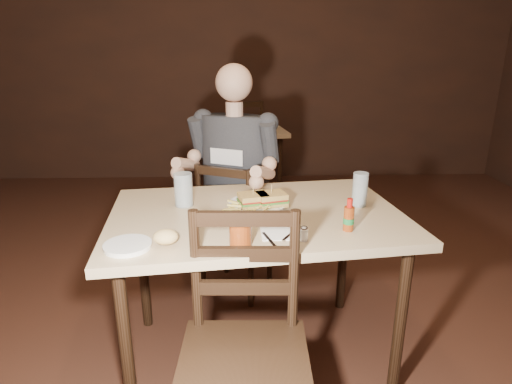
{
  "coord_description": "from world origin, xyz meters",
  "views": [
    {
      "loc": [
        -0.04,
        -1.53,
        1.46
      ],
      "look_at": [
        0.03,
        0.31,
        0.85
      ],
      "focal_mm": 30.0,
      "sensor_mm": 36.0,
      "label": 1
    }
  ],
  "objects_px": {
    "hot_sauce": "(349,215)",
    "bg_chair_far": "(240,145)",
    "chair_near": "(244,363)",
    "glass_right": "(360,189)",
    "chair_far": "(237,227)",
    "diner": "(232,151)",
    "side_plate": "(128,247)",
    "bg_chair_near": "(240,179)",
    "dinner_plate": "(258,205)",
    "glass_left": "(183,190)",
    "main_table": "(256,227)",
    "syrup_dispenser": "(240,232)",
    "bg_table": "(239,137)"
  },
  "relations": [
    {
      "from": "bg_table",
      "to": "side_plate",
      "type": "relative_size",
      "value": 5.35
    },
    {
      "from": "dinner_plate",
      "to": "glass_left",
      "type": "distance_m",
      "value": 0.35
    },
    {
      "from": "bg_chair_far",
      "to": "glass_left",
      "type": "bearing_deg",
      "value": 68.3
    },
    {
      "from": "chair_far",
      "to": "bg_chair_far",
      "type": "xyz_separation_m",
      "value": [
        0.01,
        2.14,
        0.06
      ]
    },
    {
      "from": "glass_right",
      "to": "chair_near",
      "type": "bearing_deg",
      "value": -128.2
    },
    {
      "from": "hot_sauce",
      "to": "chair_far",
      "type": "bearing_deg",
      "value": 118.15
    },
    {
      "from": "main_table",
      "to": "dinner_plate",
      "type": "relative_size",
      "value": 5.31
    },
    {
      "from": "bg_chair_far",
      "to": "bg_chair_near",
      "type": "distance_m",
      "value": 1.1
    },
    {
      "from": "chair_near",
      "to": "glass_right",
      "type": "bearing_deg",
      "value": 53.77
    },
    {
      "from": "glass_left",
      "to": "chair_far",
      "type": "bearing_deg",
      "value": 66.27
    },
    {
      "from": "hot_sauce",
      "to": "syrup_dispenser",
      "type": "xyz_separation_m",
      "value": [
        -0.44,
        -0.12,
        -0.01
      ]
    },
    {
      "from": "glass_left",
      "to": "side_plate",
      "type": "xyz_separation_m",
      "value": [
        -0.15,
        -0.45,
        -0.07
      ]
    },
    {
      "from": "bg_table",
      "to": "syrup_dispenser",
      "type": "xyz_separation_m",
      "value": [
        0.01,
        -2.58,
        0.15
      ]
    },
    {
      "from": "bg_chair_near",
      "to": "dinner_plate",
      "type": "height_order",
      "value": "bg_chair_near"
    },
    {
      "from": "hot_sauce",
      "to": "diner",
      "type": "bearing_deg",
      "value": 120.52
    },
    {
      "from": "bg_table",
      "to": "glass_left",
      "type": "height_order",
      "value": "glass_left"
    },
    {
      "from": "diner",
      "to": "dinner_plate",
      "type": "height_order",
      "value": "diner"
    },
    {
      "from": "chair_far",
      "to": "side_plate",
      "type": "distance_m",
      "value": 1.13
    },
    {
      "from": "hot_sauce",
      "to": "side_plate",
      "type": "height_order",
      "value": "hot_sauce"
    },
    {
      "from": "bg_table",
      "to": "dinner_plate",
      "type": "distance_m",
      "value": 2.17
    },
    {
      "from": "bg_chair_near",
      "to": "side_plate",
      "type": "bearing_deg",
      "value": -121.27
    },
    {
      "from": "bg_chair_near",
      "to": "glass_left",
      "type": "xyz_separation_m",
      "value": [
        -0.25,
        -1.58,
        0.42
      ]
    },
    {
      "from": "chair_far",
      "to": "diner",
      "type": "xyz_separation_m",
      "value": [
        -0.02,
        -0.04,
        0.49
      ]
    },
    {
      "from": "chair_far",
      "to": "bg_chair_near",
      "type": "distance_m",
      "value": 1.04
    },
    {
      "from": "chair_near",
      "to": "bg_chair_far",
      "type": "distance_m",
      "value": 3.41
    },
    {
      "from": "chair_far",
      "to": "dinner_plate",
      "type": "relative_size",
      "value": 3.25
    },
    {
      "from": "diner",
      "to": "hot_sauce",
      "type": "bearing_deg",
      "value": -35.24
    },
    {
      "from": "diner",
      "to": "side_plate",
      "type": "height_order",
      "value": "diner"
    },
    {
      "from": "chair_far",
      "to": "bg_chair_near",
      "type": "relative_size",
      "value": 1.0
    },
    {
      "from": "glass_right",
      "to": "side_plate",
      "type": "bearing_deg",
      "value": -156.5
    },
    {
      "from": "glass_left",
      "to": "syrup_dispenser",
      "type": "xyz_separation_m",
      "value": [
        0.26,
        -0.44,
        -0.02
      ]
    },
    {
      "from": "dinner_plate",
      "to": "glass_left",
      "type": "xyz_separation_m",
      "value": [
        -0.34,
        0.03,
        0.07
      ]
    },
    {
      "from": "bg_chair_near",
      "to": "glass_right",
      "type": "distance_m",
      "value": 1.76
    },
    {
      "from": "diner",
      "to": "hot_sauce",
      "type": "xyz_separation_m",
      "value": [
        0.48,
        -0.82,
        -0.08
      ]
    },
    {
      "from": "chair_near",
      "to": "glass_right",
      "type": "height_order",
      "value": "chair_near"
    },
    {
      "from": "chair_near",
      "to": "dinner_plate",
      "type": "xyz_separation_m",
      "value": [
        0.07,
        0.7,
        0.31
      ]
    },
    {
      "from": "hot_sauce",
      "to": "bg_chair_far",
      "type": "bearing_deg",
      "value": 98.46
    },
    {
      "from": "diner",
      "to": "syrup_dispenser",
      "type": "distance_m",
      "value": 0.95
    },
    {
      "from": "main_table",
      "to": "chair_far",
      "type": "distance_m",
      "value": 0.71
    },
    {
      "from": "bg_chair_far",
      "to": "diner",
      "type": "xyz_separation_m",
      "value": [
        -0.03,
        -2.19,
        0.43
      ]
    },
    {
      "from": "diner",
      "to": "syrup_dispenser",
      "type": "relative_size",
      "value": 8.61
    },
    {
      "from": "dinner_plate",
      "to": "hot_sauce",
      "type": "bearing_deg",
      "value": -39.06
    },
    {
      "from": "bg_chair_far",
      "to": "syrup_dispenser",
      "type": "height_order",
      "value": "bg_chair_far"
    },
    {
      "from": "bg_chair_near",
      "to": "hot_sauce",
      "type": "height_order",
      "value": "hot_sauce"
    },
    {
      "from": "chair_far",
      "to": "glass_left",
      "type": "xyz_separation_m",
      "value": [
        -0.24,
        -0.54,
        0.42
      ]
    },
    {
      "from": "diner",
      "to": "side_plate",
      "type": "bearing_deg",
      "value": -87.02
    },
    {
      "from": "chair_near",
      "to": "bg_chair_far",
      "type": "xyz_separation_m",
      "value": [
        -0.02,
        3.41,
        0.02
      ]
    },
    {
      "from": "chair_far",
      "to": "diner",
      "type": "relative_size",
      "value": 0.89
    },
    {
      "from": "chair_near",
      "to": "bg_chair_near",
      "type": "xyz_separation_m",
      "value": [
        -0.02,
        2.31,
        -0.05
      ]
    },
    {
      "from": "diner",
      "to": "dinner_plate",
      "type": "relative_size",
      "value": 3.65
    }
  ]
}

